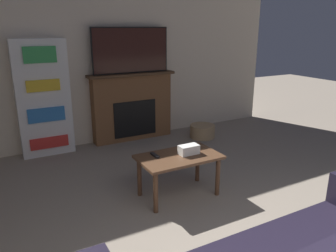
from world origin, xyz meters
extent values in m
cube|color=beige|center=(0.00, 4.79, 1.35)|extent=(6.26, 0.06, 2.70)
cube|color=brown|center=(0.38, 4.65, 0.53)|extent=(1.33, 0.22, 1.07)
cube|color=black|center=(0.38, 4.54, 0.37)|extent=(0.73, 0.01, 0.59)
cube|color=#4C331E|center=(0.38, 4.63, 1.09)|extent=(1.43, 0.28, 0.04)
cube|color=black|center=(0.38, 4.63, 1.46)|extent=(1.26, 0.03, 0.71)
cube|color=#331914|center=(0.38, 4.62, 1.46)|extent=(1.22, 0.01, 0.67)
cube|color=brown|center=(0.07, 2.59, 0.46)|extent=(0.89, 0.52, 0.03)
cylinder|color=brown|center=(-0.31, 2.39, 0.22)|extent=(0.05, 0.05, 0.44)
cylinder|color=brown|center=(0.45, 2.39, 0.22)|extent=(0.05, 0.05, 0.44)
cylinder|color=brown|center=(-0.31, 2.79, 0.22)|extent=(0.05, 0.05, 0.44)
cylinder|color=brown|center=(0.45, 2.79, 0.22)|extent=(0.05, 0.05, 0.44)
cube|color=white|center=(0.19, 2.58, 0.52)|extent=(0.22, 0.12, 0.10)
cube|color=black|center=(-0.17, 2.70, 0.49)|extent=(0.04, 0.15, 0.02)
cube|color=white|center=(-0.99, 4.63, 0.83)|extent=(0.73, 0.26, 1.66)
cube|color=red|center=(-0.99, 4.49, 0.21)|extent=(0.53, 0.03, 0.16)
cube|color=#2D70B7|center=(-0.99, 4.49, 0.62)|extent=(0.50, 0.03, 0.20)
cube|color=gold|center=(-0.99, 4.49, 1.04)|extent=(0.44, 0.03, 0.16)
cube|color=green|center=(-0.99, 4.49, 1.46)|extent=(0.42, 0.03, 0.22)
cylinder|color=tan|center=(1.44, 4.14, 0.11)|extent=(0.42, 0.42, 0.22)
camera|label=1|loc=(-1.61, -0.26, 1.81)|focal=35.00mm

